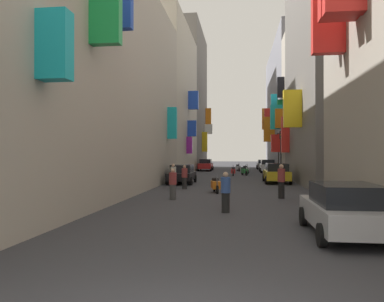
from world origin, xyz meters
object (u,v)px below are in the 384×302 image
(parked_car_white, at_px, (267,166))
(parked_car_grey, at_px, (263,164))
(parked_car_yellow, at_px, (277,173))
(scooter_white, at_px, (246,169))
(parked_car_silver, at_px, (345,209))
(scooter_orange, at_px, (216,185))
(pedestrian_crossing, at_px, (185,177))
(parked_car_black, at_px, (182,174))
(traffic_light_far_corner, at_px, (278,147))
(pedestrian_near_left, at_px, (281,181))
(scooter_blue, at_px, (271,171))
(scooter_silver, at_px, (238,168))
(pedestrian_mid_street, at_px, (173,184))
(traffic_light_near_corner, at_px, (281,146))
(scooter_green, at_px, (244,171))
(scooter_red, at_px, (233,171))
(parked_car_red, at_px, (206,165))
(pedestrian_near_right, at_px, (173,176))
(pedestrian_far_away, at_px, (226,192))

(parked_car_white, height_order, parked_car_grey, parked_car_white)
(parked_car_yellow, xyz_separation_m, scooter_white, (-2.20, 13.23, -0.34))
(parked_car_silver, bearing_deg, parked_car_grey, 89.58)
(scooter_orange, xyz_separation_m, pedestrian_crossing, (-2.16, 1.98, 0.30))
(parked_car_black, height_order, traffic_light_far_corner, traffic_light_far_corner)
(parked_car_yellow, relative_size, pedestrian_near_left, 2.52)
(scooter_orange, relative_size, scooter_blue, 1.05)
(pedestrian_near_left, bearing_deg, parked_car_white, 87.53)
(scooter_silver, height_order, traffic_light_far_corner, traffic_light_far_corner)
(traffic_light_far_corner, bearing_deg, scooter_silver, 115.22)
(pedestrian_mid_street, bearing_deg, parked_car_yellow, 61.47)
(traffic_light_near_corner, bearing_deg, pedestrian_mid_street, -111.74)
(pedestrian_near_left, bearing_deg, pedestrian_mid_street, -167.15)
(scooter_silver, bearing_deg, scooter_green, -85.62)
(scooter_green, xyz_separation_m, scooter_orange, (-1.86, -17.43, -0.00))
(scooter_silver, relative_size, pedestrian_mid_street, 1.21)
(parked_car_black, relative_size, scooter_red, 2.35)
(parked_car_yellow, relative_size, pedestrian_mid_street, 2.82)
(scooter_white, xyz_separation_m, traffic_light_near_corner, (3.24, -6.48, 2.56))
(parked_car_red, height_order, scooter_green, parked_car_red)
(parked_car_white, distance_m, parked_car_black, 19.13)
(parked_car_yellow, relative_size, scooter_silver, 2.33)
(pedestrian_crossing, xyz_separation_m, pedestrian_mid_street, (0.24, -5.61, 0.02))
(pedestrian_near_left, relative_size, pedestrian_mid_street, 1.12)
(scooter_white, bearing_deg, scooter_orange, -95.62)
(traffic_light_far_corner, bearing_deg, pedestrian_mid_street, -109.00)
(parked_car_white, xyz_separation_m, parked_car_grey, (0.02, 8.70, -0.08))
(pedestrian_near_right, relative_size, pedestrian_far_away, 1.02)
(scooter_white, xyz_separation_m, pedestrian_far_away, (-1.18, -28.33, 0.33))
(scooter_silver, xyz_separation_m, pedestrian_near_left, (2.39, -28.86, 0.42))
(parked_car_silver, relative_size, scooter_red, 2.39)
(parked_car_silver, relative_size, pedestrian_near_right, 2.59)
(traffic_light_far_corner, bearing_deg, parked_car_white, 96.31)
(pedestrian_crossing, height_order, pedestrian_near_left, pedestrian_near_left)
(parked_car_grey, relative_size, traffic_light_far_corner, 0.94)
(parked_car_red, bearing_deg, parked_car_yellow, -69.42)
(parked_car_silver, height_order, traffic_light_near_corner, traffic_light_near_corner)
(scooter_red, xyz_separation_m, traffic_light_near_corner, (4.59, -2.47, 2.56))
(pedestrian_near_right, bearing_deg, pedestrian_crossing, -33.75)
(parked_car_white, height_order, scooter_blue, parked_car_white)
(scooter_green, distance_m, scooter_silver, 9.07)
(scooter_white, distance_m, scooter_red, 4.23)
(parked_car_red, relative_size, pedestrian_near_left, 2.46)
(parked_car_black, relative_size, scooter_silver, 2.19)
(parked_car_red, relative_size, traffic_light_near_corner, 0.97)
(scooter_red, distance_m, traffic_light_near_corner, 5.81)
(pedestrian_mid_street, bearing_deg, parked_car_grey, 79.63)
(scooter_green, relative_size, scooter_blue, 1.07)
(parked_car_red, distance_m, pedestrian_crossing, 25.37)
(scooter_silver, relative_size, scooter_blue, 1.13)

